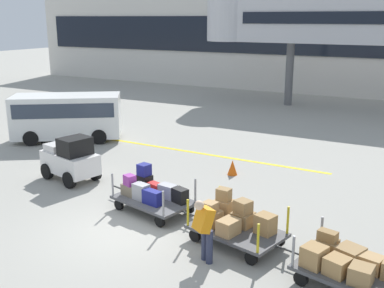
{
  "coord_description": "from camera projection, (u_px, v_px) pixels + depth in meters",
  "views": [
    {
      "loc": [
        6.99,
        -9.1,
        5.5
      ],
      "look_at": [
        0.14,
        3.57,
        1.54
      ],
      "focal_mm": 43.1,
      "sensor_mm": 36.0,
      "label": 1
    }
  ],
  "objects": [
    {
      "name": "ground_plane",
      "position": [
        124.0,
        229.0,
        12.38
      ],
      "size": [
        120.0,
        120.0,
        0.0
      ],
      "primitive_type": "plane",
      "color": "#9E9B91"
    },
    {
      "name": "apron_lead_line",
      "position": [
        165.0,
        148.0,
        20.14
      ],
      "size": [
        14.38,
        0.42,
        0.01
      ],
      "primitive_type": "cube",
      "rotation": [
        0.0,
        0.0,
        -0.01
      ],
      "color": "yellow",
      "rests_on": "ground_plane"
    },
    {
      "name": "terminal_building",
      "position": [
        337.0,
        41.0,
        33.4
      ],
      "size": [
        54.79,
        2.51,
        7.69
      ],
      "color": "beige",
      "rests_on": "ground_plane"
    },
    {
      "name": "jet_bridge",
      "position": [
        338.0,
        22.0,
        27.43
      ],
      "size": [
        18.39,
        3.0,
        6.6
      ],
      "color": "#B7B7BC",
      "rests_on": "ground_plane"
    },
    {
      "name": "baggage_tug",
      "position": [
        70.0,
        159.0,
        16.0
      ],
      "size": [
        2.3,
        1.64,
        1.58
      ],
      "color": "white",
      "rests_on": "ground_plane"
    },
    {
      "name": "baggage_cart_lead",
      "position": [
        152.0,
        193.0,
        13.48
      ],
      "size": [
        3.09,
        1.89,
        1.22
      ],
      "color": "#4C4C4F",
      "rests_on": "ground_plane"
    },
    {
      "name": "baggage_cart_middle",
      "position": [
        234.0,
        221.0,
        11.56
      ],
      "size": [
        3.09,
        1.89,
        1.22
      ],
      "color": "#4C4C4F",
      "rests_on": "ground_plane"
    },
    {
      "name": "baggage_cart_tail",
      "position": [
        350.0,
        265.0,
        9.61
      ],
      "size": [
        3.09,
        1.89,
        1.1
      ],
      "color": "#4C4C4F",
      "rests_on": "ground_plane"
    },
    {
      "name": "baggage_handler",
      "position": [
        204.0,
        228.0,
        10.51
      ],
      "size": [
        0.56,
        0.57,
        1.56
      ],
      "color": "#2D334C",
      "rests_on": "ground_plane"
    },
    {
      "name": "shuttle_van",
      "position": [
        67.0,
        114.0,
        21.14
      ],
      "size": [
        5.04,
        4.26,
        2.1
      ],
      "color": "white",
      "rests_on": "ground_plane"
    },
    {
      "name": "safety_cone_near",
      "position": [
        232.0,
        167.0,
        16.63
      ],
      "size": [
        0.36,
        0.36,
        0.55
      ],
      "primitive_type": "cone",
      "color": "#EA590F",
      "rests_on": "ground_plane"
    }
  ]
}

